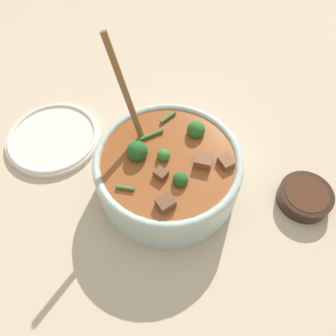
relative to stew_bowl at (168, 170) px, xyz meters
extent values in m
plane|color=#C6B293|center=(0.00, 0.00, -0.06)|extent=(4.00, 4.00, 0.00)
cylinder|color=#B2C6BC|center=(0.00, 0.00, -0.01)|extent=(0.29, 0.29, 0.10)
torus|color=#B2C6BC|center=(0.00, 0.00, 0.04)|extent=(0.29, 0.29, 0.02)
cylinder|color=brown|center=(0.00, 0.00, 0.01)|extent=(0.27, 0.27, 0.06)
sphere|color=#387F33|center=(-0.01, 0.01, 0.05)|extent=(0.02, 0.02, 0.02)
cylinder|color=#6B9956|center=(-0.01, 0.01, 0.03)|extent=(0.01, 0.01, 0.01)
sphere|color=#235B23|center=(-0.01, -0.06, 0.04)|extent=(0.03, 0.03, 0.03)
cylinder|color=#6B9956|center=(-0.01, -0.06, 0.02)|extent=(0.01, 0.01, 0.01)
sphere|color=#2D6B28|center=(0.08, 0.03, 0.05)|extent=(0.04, 0.04, 0.04)
cylinder|color=#6B9956|center=(0.08, 0.03, 0.02)|extent=(0.01, 0.01, 0.02)
sphere|color=#235B23|center=(-0.05, 0.04, 0.05)|extent=(0.04, 0.04, 0.04)
cylinder|color=#6B9956|center=(-0.05, 0.04, 0.02)|extent=(0.01, 0.01, 0.02)
cube|color=brown|center=(0.05, -0.04, 0.04)|extent=(0.04, 0.04, 0.02)
cube|color=brown|center=(-0.05, -0.08, 0.04)|extent=(0.03, 0.03, 0.02)
cube|color=brown|center=(0.09, -0.07, 0.04)|extent=(0.03, 0.03, 0.02)
cube|color=brown|center=(-0.03, -0.03, 0.04)|extent=(0.03, 0.03, 0.02)
cylinder|color=#3D7533|center=(0.00, 0.06, 0.04)|extent=(0.05, 0.01, 0.01)
cylinder|color=#3D7533|center=(0.05, 0.09, 0.04)|extent=(0.04, 0.02, 0.01)
cylinder|color=#3D7533|center=(-0.10, -0.02, 0.04)|extent=(0.03, 0.03, 0.01)
ellipsoid|color=brown|center=(-0.02, 0.07, 0.03)|extent=(0.04, 0.03, 0.01)
cylinder|color=brown|center=(-0.03, 0.11, 0.14)|extent=(0.03, 0.08, 0.21)
cylinder|color=black|center=(0.22, -0.18, -0.05)|extent=(0.11, 0.11, 0.03)
cylinder|color=#472819|center=(0.22, -0.18, -0.03)|extent=(0.09, 0.09, 0.01)
cylinder|color=silver|center=(-0.17, 0.25, -0.05)|extent=(0.22, 0.22, 0.01)
torus|color=silver|center=(-0.17, 0.25, -0.05)|extent=(0.21, 0.21, 0.01)
camera|label=1|loc=(-0.19, -0.31, 0.55)|focal=35.00mm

